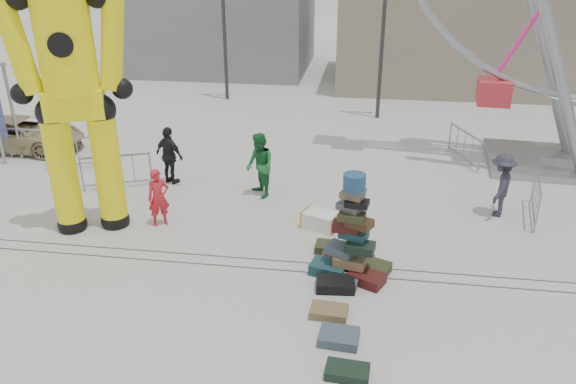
# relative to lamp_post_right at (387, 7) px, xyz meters

# --- Properties ---
(ground) EXTENTS (90.00, 90.00, 0.00)m
(ground) POSITION_rel_lamp_post_right_xyz_m (-3.09, -13.00, -4.48)
(ground) COLOR #9E9E99
(ground) RESTS_ON ground
(track_line_near) EXTENTS (40.00, 0.04, 0.01)m
(track_line_near) POSITION_rel_lamp_post_right_xyz_m (-3.09, -12.40, -4.48)
(track_line_near) COLOR #47443F
(track_line_near) RESTS_ON ground
(track_line_far) EXTENTS (40.00, 0.04, 0.01)m
(track_line_far) POSITION_rel_lamp_post_right_xyz_m (-3.09, -12.00, -4.48)
(track_line_far) COLOR #47443F
(track_line_far) RESTS_ON ground
(building_right) EXTENTS (12.00, 8.00, 5.00)m
(building_right) POSITION_rel_lamp_post_right_xyz_m (3.91, 7.00, -1.98)
(building_right) COLOR gray
(building_right) RESTS_ON ground
(building_left) EXTENTS (10.00, 8.00, 4.40)m
(building_left) POSITION_rel_lamp_post_right_xyz_m (-9.09, 9.00, -2.28)
(building_left) COLOR gray
(building_left) RESTS_ON ground
(lamp_post_right) EXTENTS (1.41, 0.25, 8.00)m
(lamp_post_right) POSITION_rel_lamp_post_right_xyz_m (0.00, 0.00, 0.00)
(lamp_post_right) COLOR #2D2D30
(lamp_post_right) RESTS_ON ground
(suitcase_tower) EXTENTS (1.90, 1.58, 2.47)m
(suitcase_tower) POSITION_rel_lamp_post_right_xyz_m (-0.72, -12.31, -3.79)
(suitcase_tower) COLOR #163D44
(suitcase_tower) RESTS_ON ground
(crash_test_dummy) EXTENTS (2.88, 1.48, 7.32)m
(crash_test_dummy) POSITION_rel_lamp_post_right_xyz_m (-7.50, -11.00, -0.62)
(crash_test_dummy) COLOR black
(crash_test_dummy) RESTS_ON ground
(steamer_trunk) EXTENTS (1.06, 0.82, 0.43)m
(steamer_trunk) POSITION_rel_lamp_post_right_xyz_m (-1.59, -10.22, -4.27)
(steamer_trunk) COLOR silver
(steamer_trunk) RESTS_ON ground
(row_case_0) EXTENTS (0.79, 0.54, 0.21)m
(row_case_0) POSITION_rel_lamp_post_right_xyz_m (-1.22, -11.39, -4.38)
(row_case_0) COLOR #30361B
(row_case_0) RESTS_ON ground
(row_case_1) EXTENTS (0.67, 0.52, 0.18)m
(row_case_1) POSITION_rel_lamp_post_right_xyz_m (-1.25, -12.18, -4.39)
(row_case_1) COLOR #4F5156
(row_case_1) RESTS_ON ground
(row_case_2) EXTENTS (0.88, 0.60, 0.24)m
(row_case_2) POSITION_rel_lamp_post_right_xyz_m (-1.01, -12.97, -4.36)
(row_case_2) COLOR black
(row_case_2) RESTS_ON ground
(row_case_3) EXTENTS (0.78, 0.55, 0.18)m
(row_case_3) POSITION_rel_lamp_post_right_xyz_m (-1.08, -13.92, -4.39)
(row_case_3) COLOR brown
(row_case_3) RESTS_ON ground
(row_case_4) EXTENTS (0.79, 0.63, 0.20)m
(row_case_4) POSITION_rel_lamp_post_right_xyz_m (-0.83, -14.70, -4.38)
(row_case_4) COLOR #3F505A
(row_case_4) RESTS_ON ground
(row_case_5) EXTENTS (0.79, 0.51, 0.19)m
(row_case_5) POSITION_rel_lamp_post_right_xyz_m (-0.63, -15.60, -4.39)
(row_case_5) COLOR black
(row_case_5) RESTS_ON ground
(barricade_dummy_a) EXTENTS (2.00, 0.23, 1.10)m
(barricade_dummy_a) POSITION_rel_lamp_post_right_xyz_m (-11.62, -6.56, -3.93)
(barricade_dummy_a) COLOR gray
(barricade_dummy_a) RESTS_ON ground
(barricade_dummy_b) EXTENTS (1.91, 0.78, 1.10)m
(barricade_dummy_b) POSITION_rel_lamp_post_right_xyz_m (-9.82, -7.21, -3.93)
(barricade_dummy_b) COLOR gray
(barricade_dummy_b) RESTS_ON ground
(barricade_dummy_c) EXTENTS (1.90, 0.83, 1.10)m
(barricade_dummy_c) POSITION_rel_lamp_post_right_xyz_m (-7.90, -8.55, -3.93)
(barricade_dummy_c) COLOR gray
(barricade_dummy_c) RESTS_ON ground
(barricade_wheel_front) EXTENTS (0.49, 1.98, 1.10)m
(barricade_wheel_front) POSITION_rel_lamp_post_right_xyz_m (4.10, -8.73, -3.93)
(barricade_wheel_front) COLOR gray
(barricade_wheel_front) RESTS_ON ground
(barricade_wheel_back) EXTENTS (0.81, 1.90, 1.10)m
(barricade_wheel_back) POSITION_rel_lamp_post_right_xyz_m (2.77, -4.79, -3.93)
(barricade_wheel_back) COLOR gray
(barricade_wheel_back) RESTS_ON ground
(pedestrian_red) EXTENTS (0.68, 0.62, 1.56)m
(pedestrian_red) POSITION_rel_lamp_post_right_xyz_m (-5.81, -10.61, -3.70)
(pedestrian_red) COLOR red
(pedestrian_red) RESTS_ON ground
(pedestrian_green) EXTENTS (1.12, 1.18, 1.91)m
(pedestrian_green) POSITION_rel_lamp_post_right_xyz_m (-3.53, -8.45, -3.53)
(pedestrian_green) COLOR #19672E
(pedestrian_green) RESTS_ON ground
(pedestrian_black) EXTENTS (1.14, 0.86, 1.81)m
(pedestrian_black) POSITION_rel_lamp_post_right_xyz_m (-6.43, -7.90, -3.58)
(pedestrian_black) COLOR black
(pedestrian_black) RESTS_ON ground
(pedestrian_grey) EXTENTS (1.01, 1.30, 1.77)m
(pedestrian_grey) POSITION_rel_lamp_post_right_xyz_m (3.14, -8.75, -3.59)
(pedestrian_grey) COLOR #262633
(pedestrian_grey) RESTS_ON ground
(parked_suv) EXTENTS (4.24, 2.06, 1.16)m
(parked_suv) POSITION_rel_lamp_post_right_xyz_m (-12.61, -5.75, -3.90)
(parked_suv) COLOR tan
(parked_suv) RESTS_ON ground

